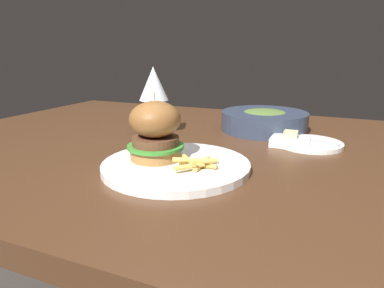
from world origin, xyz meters
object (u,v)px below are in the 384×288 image
at_px(butter_dish, 290,141).
at_px(soup_bowl, 264,120).
at_px(bread_plate, 310,144).
at_px(table_knife, 291,137).
at_px(burger_sandwich, 155,131).
at_px(main_plate, 176,166).
at_px(wine_glass, 154,85).

height_order(butter_dish, soup_bowl, soup_bowl).
distance_m(bread_plate, table_knife, 0.05).
bearing_deg(bread_plate, burger_sandwich, -134.38).
xyz_separation_m(butter_dish, soup_bowl, (-0.09, 0.13, 0.02)).
xyz_separation_m(main_plate, butter_dish, (0.18, 0.25, 0.00)).
height_order(main_plate, bread_plate, main_plate).
distance_m(wine_glass, bread_plate, 0.41).
height_order(bread_plate, butter_dish, butter_dish).
xyz_separation_m(wine_glass, bread_plate, (0.39, 0.04, -0.12)).
bearing_deg(soup_bowl, bread_plate, -40.87).
relative_size(table_knife, butter_dish, 2.14).
relative_size(wine_glass, soup_bowl, 0.75).
distance_m(burger_sandwich, butter_dish, 0.34).
relative_size(burger_sandwich, bread_plate, 0.85).
relative_size(burger_sandwich, table_knife, 0.69).
height_order(burger_sandwich, soup_bowl, burger_sandwich).
xyz_separation_m(main_plate, wine_glass, (-0.17, 0.23, 0.12)).
bearing_deg(wine_glass, soup_bowl, 30.92).
distance_m(main_plate, bread_plate, 0.35).
height_order(wine_glass, butter_dish, wine_glass).
height_order(table_knife, butter_dish, butter_dish).
bearing_deg(burger_sandwich, table_knife, 52.80).
xyz_separation_m(main_plate, bread_plate, (0.22, 0.27, -0.00)).
distance_m(main_plate, soup_bowl, 0.40).
height_order(wine_glass, table_knife, wine_glass).
bearing_deg(wine_glass, butter_dish, 3.60).
xyz_separation_m(bread_plate, table_knife, (-0.05, 0.02, 0.01)).
bearing_deg(table_knife, soup_bowl, 131.56).
distance_m(main_plate, butter_dish, 0.31).
distance_m(main_plate, burger_sandwich, 0.08).
bearing_deg(main_plate, soup_bowl, 77.58).
distance_m(bread_plate, soup_bowl, 0.18).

